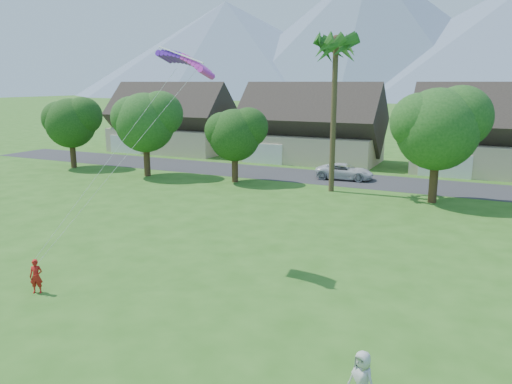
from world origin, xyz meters
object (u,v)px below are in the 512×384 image
Objects in this scene: watcher at (362,380)px; parked_car at (344,172)px; kite_flyer at (36,276)px; parafoil_kite at (187,60)px.

watcher is 33.61m from parked_car.
watcher reaches higher than kite_flyer.
parked_car is 25.94m from parafoil_kite.
watcher is at bearing -35.07° from kite_flyer.
kite_flyer is at bearing -110.84° from parafoil_kite.
kite_flyer is at bearing 165.70° from parked_car.
watcher is at bearing -26.82° from parafoil_kite.
kite_flyer is 30.96m from parked_car.
parked_car is at bearing 134.04° from watcher.
watcher is 16.02m from parafoil_kite.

